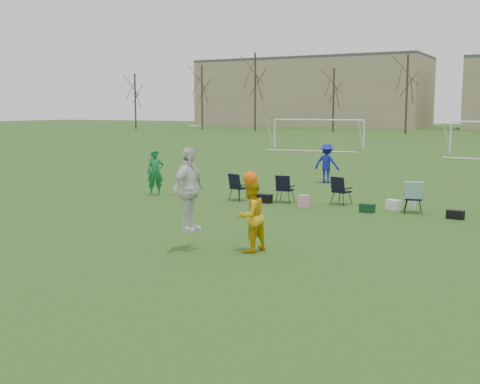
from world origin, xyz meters
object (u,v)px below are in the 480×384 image
Objects in this scene: fielder_blue at (327,163)px; goal_left at (318,126)px; fielder_green_near at (155,172)px; center_contest at (217,201)px.

fielder_blue is 0.24× the size of goal_left.
center_contest reaches higher than fielder_green_near.
fielder_green_near is 0.23× the size of goal_left.
center_contest reaches higher than goal_left.
fielder_blue reaches higher than fielder_green_near.
center_contest is 0.39× the size of goal_left.
fielder_green_near is at bearing 55.89° from fielder_blue.
fielder_green_near is 26.93m from goal_left.
goal_left reaches higher than fielder_blue.
fielder_green_near is at bearing -87.30° from goal_left.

